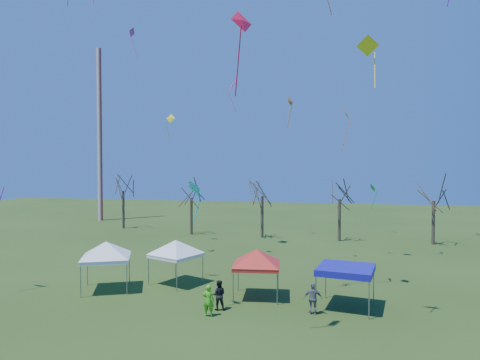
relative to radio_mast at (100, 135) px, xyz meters
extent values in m
plane|color=#294115|center=(28.00, -34.00, -12.50)|extent=(140.00, 140.00, 0.00)
cylinder|color=silver|center=(0.00, 0.00, 0.00)|extent=(0.70, 0.70, 25.00)
cylinder|color=#3D2D21|center=(7.15, -6.62, -10.11)|extent=(0.32, 0.32, 4.78)
cylinder|color=#3D2D21|center=(17.23, -9.35, -10.36)|extent=(0.32, 0.32, 4.28)
cylinder|color=#3D2D21|center=(25.63, -9.62, -10.18)|extent=(0.32, 0.32, 4.64)
cylinder|color=#3D2D21|center=(34.03, -9.96, -10.26)|extent=(0.32, 0.32, 4.49)
cylinder|color=#3D2D21|center=(43.36, -10.00, -10.26)|extent=(0.32, 0.32, 4.47)
cylinder|color=gray|center=(18.43, -33.45, -11.52)|extent=(0.06, 0.06, 1.95)
cylinder|color=gray|center=(17.31, -30.95, -11.52)|extent=(0.06, 0.06, 1.95)
cylinder|color=gray|center=(20.92, -32.34, -11.52)|extent=(0.06, 0.06, 1.95)
cylinder|color=gray|center=(19.81, -29.84, -11.52)|extent=(0.06, 0.06, 1.95)
cube|color=white|center=(19.12, -31.65, -10.43)|extent=(3.86, 3.86, 0.23)
pyramid|color=white|center=(19.12, -31.65, -9.34)|extent=(3.78, 3.78, 0.98)
cylinder|color=gray|center=(21.29, -29.99, -11.58)|extent=(0.06, 0.06, 1.85)
cylinder|color=gray|center=(22.28, -27.60, -11.58)|extent=(0.06, 0.06, 1.85)
cylinder|color=gray|center=(23.69, -30.98, -11.58)|extent=(0.06, 0.06, 1.85)
cylinder|color=gray|center=(24.67, -28.59, -11.58)|extent=(0.06, 0.06, 1.85)
cube|color=white|center=(22.98, -29.29, -10.54)|extent=(3.62, 3.62, 0.22)
pyramid|color=white|center=(22.98, -29.29, -9.50)|extent=(3.63, 3.63, 0.92)
cylinder|color=gray|center=(27.76, -32.47, -11.58)|extent=(0.05, 0.05, 1.83)
cylinder|color=gray|center=(27.48, -29.92, -11.58)|extent=(0.05, 0.05, 1.83)
cylinder|color=gray|center=(30.30, -32.19, -11.58)|extent=(0.05, 0.05, 1.83)
cylinder|color=gray|center=(30.02, -29.64, -11.58)|extent=(0.05, 0.05, 1.83)
cube|color=red|center=(28.89, -31.06, -10.56)|extent=(3.03, 3.03, 0.22)
pyramid|color=red|center=(28.89, -31.06, -9.53)|extent=(3.86, 3.86, 0.92)
cylinder|color=gray|center=(32.54, -33.01, -11.50)|extent=(0.06, 0.06, 2.00)
cylinder|color=gray|center=(33.01, -30.25, -11.50)|extent=(0.06, 0.06, 2.00)
cylinder|color=gray|center=(35.31, -33.48, -11.50)|extent=(0.06, 0.06, 2.00)
cylinder|color=gray|center=(35.77, -30.71, -11.50)|extent=(0.06, 0.06, 2.00)
cube|color=#110E96|center=(34.16, -31.86, -10.38)|extent=(3.46, 3.46, 0.24)
cube|color=#110E96|center=(34.16, -31.86, -10.20)|extent=(3.46, 3.46, 0.12)
imported|color=black|center=(27.22, -33.73, -11.66)|extent=(0.92, 0.78, 1.67)
imported|color=#45B91D|center=(26.96, -34.82, -11.65)|extent=(0.64, 0.44, 1.70)
imported|color=slate|center=(32.41, -33.30, -11.64)|extent=(1.03, 0.49, 1.72)
cone|color=#DA630B|center=(30.62, -28.00, -0.20)|extent=(0.53, 0.85, 0.78)
cube|color=#DA630B|center=(30.57, -28.15, -1.15)|extent=(0.35, 0.15, 1.50)
cone|color=#F135B4|center=(23.78, -16.20, 3.27)|extent=(1.26, 1.65, 1.30)
cube|color=#F135B4|center=(23.66, -15.80, 1.83)|extent=(0.85, 0.28, 2.18)
cone|color=#17971F|center=(36.83, -17.03, -6.41)|extent=(0.71, 0.95, 0.78)
cube|color=#17971F|center=(36.93, -17.29, -7.45)|extent=(0.58, 0.24, 1.67)
cone|color=#EB3496|center=(16.84, -23.23, 6.70)|extent=(0.42, 0.89, 0.84)
cube|color=#EB3496|center=(16.86, -22.88, 5.54)|extent=(0.74, 0.09, 1.91)
cone|color=#FE5C0D|center=(34.20, -28.17, -1.11)|extent=(0.57, 1.00, 0.90)
cube|color=#FE5C0D|center=(34.18, -28.44, -2.49)|extent=(0.58, 0.08, 2.29)
cube|color=#D85C0B|center=(33.09, -30.11, 5.18)|extent=(0.39, 0.14, 1.28)
cone|color=red|center=(29.54, -38.32, 1.80)|extent=(1.19, 1.27, 1.08)
cube|color=red|center=(29.41, -38.48, 0.04)|extent=(0.37, 0.32, 2.94)
cube|color=green|center=(13.83, -27.58, 7.97)|extent=(0.27, 0.28, 0.91)
cone|color=#0EB4D4|center=(25.97, -34.10, -5.65)|extent=(1.22, 1.14, 0.87)
cube|color=#0EB4D4|center=(26.17, -34.25, -6.69)|extent=(0.34, 0.45, 1.59)
cone|color=#F5FF1A|center=(17.05, -15.20, 0.37)|extent=(1.03, 0.44, 0.98)
cube|color=#F5FF1A|center=(16.71, -15.16, -0.79)|extent=(0.13, 0.73, 1.84)
cone|color=yellow|center=(35.03, -34.54, 1.45)|extent=(1.11, 0.68, 0.97)
cube|color=yellow|center=(35.37, -34.55, 0.24)|extent=(0.07, 0.72, 1.90)
camera|label=1|loc=(33.49, -56.52, -4.41)|focal=32.00mm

